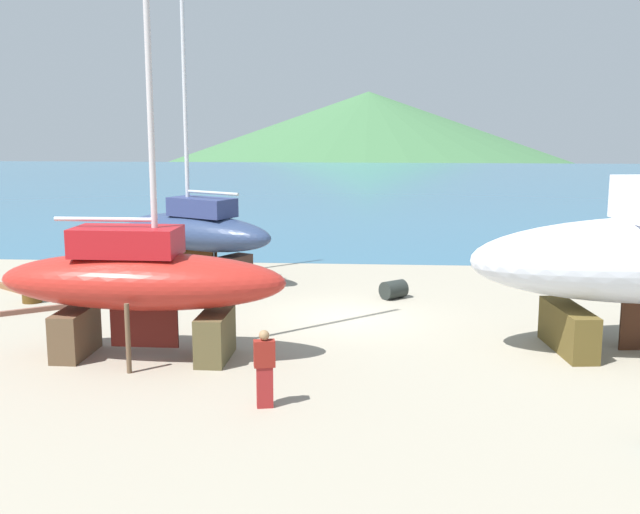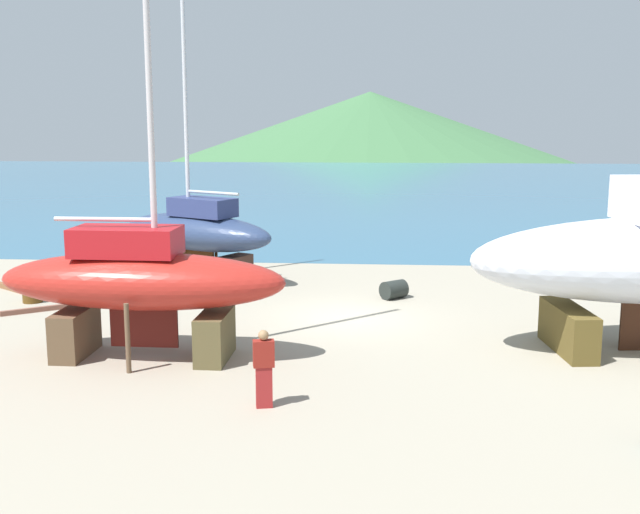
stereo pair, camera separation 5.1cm
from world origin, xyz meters
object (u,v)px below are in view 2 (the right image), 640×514
at_px(barrel_rust_mid, 394,290).
at_px(barrel_rust_far, 32,289).
at_px(sailboat_far_slipway, 141,281).
at_px(worker, 264,367).
at_px(sailboat_mid_port, 197,232).

bearing_deg(barrel_rust_mid, barrel_rust_far, -173.06).
bearing_deg(sailboat_far_slipway, barrel_rust_mid, 48.63).
bearing_deg(barrel_rust_mid, sailboat_far_slipway, -132.21).
relative_size(sailboat_far_slipway, worker, 7.93).
distance_m(sailboat_far_slipway, barrel_rust_far, 8.01).
height_order(worker, barrel_rust_mid, worker).
distance_m(worker, barrel_rust_far, 12.67).
relative_size(sailboat_far_slipway, sailboat_mid_port, 1.31).
bearing_deg(sailboat_far_slipway, sailboat_mid_port, 96.03).
bearing_deg(worker, sailboat_far_slipway, 35.05).
height_order(sailboat_far_slipway, barrel_rust_mid, sailboat_far_slipway).
height_order(sailboat_far_slipway, worker, sailboat_far_slipway).
bearing_deg(barrel_rust_mid, worker, -105.58).
xyz_separation_m(sailboat_mid_port, barrel_rust_mid, (7.32, -2.67, -1.47)).
bearing_deg(barrel_rust_far, sailboat_far_slipway, -45.95).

